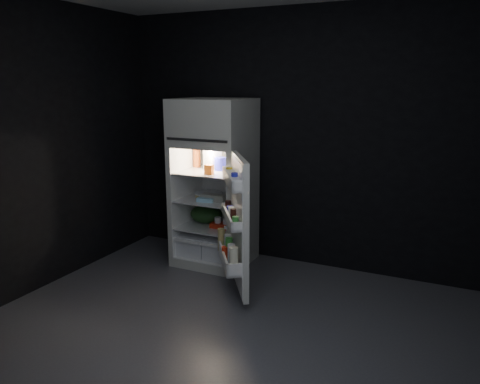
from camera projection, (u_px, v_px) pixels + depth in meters
The scene contains 19 objects.
floor at pixel (226, 332), 3.74m from camera, with size 4.00×3.40×0.00m, color #4E4E53.
wall_back at pixel (299, 140), 4.92m from camera, with size 4.00×0.00×2.70m, color black.
wall_front at pixel (36, 230), 1.93m from camera, with size 4.00×0.00×2.70m, color black.
wall_left at pixel (30, 149), 4.26m from camera, with size 0.00×3.40×2.70m, color black.
refrigerator at pixel (215, 177), 5.01m from camera, with size 0.76×0.71×1.78m.
fridge_door at pixel (236, 225), 4.22m from camera, with size 0.56×0.70×1.22m.
milk_jug at pixel (212, 158), 5.03m from camera, with size 0.14×0.14×0.24m, color white.
mayo_jar at pixel (220, 164), 4.97m from camera, with size 0.12×0.12×0.14m, color #1F22A9.
jam_jar at pixel (238, 166), 4.89m from camera, with size 0.09×0.09×0.13m, color black.
amber_bottle at pixel (197, 157), 5.17m from camera, with size 0.08×0.08×0.22m, color #C7571F.
small_carton at pixel (209, 170), 4.76m from camera, with size 0.08×0.06×0.10m, color orange.
egg_carton at pixel (214, 198), 4.91m from camera, with size 0.27×0.10×0.07m, color gray.
pie at pixel (208, 195), 5.09m from camera, with size 0.29×0.29×0.04m, color tan.
flat_package at pixel (205, 200), 4.88m from camera, with size 0.18×0.09×0.04m, color #8FC5DE.
wrapped_pkg at pixel (233, 194), 5.10m from camera, with size 0.13×0.11×0.05m, color beige.
produce_bag at pixel (206, 214), 5.16m from camera, with size 0.37×0.31×0.20m, color #193815.
yogurt_tray at pixel (223, 226), 4.99m from camera, with size 0.25×0.14×0.05m, color red.
small_can_red at pixel (233, 219), 5.14m from camera, with size 0.08×0.08×0.09m, color red.
small_can_silver at pixel (239, 220), 5.14m from camera, with size 0.06×0.06×0.09m, color silver.
Camera 1 is at (1.56, -3.00, 1.94)m, focal length 35.00 mm.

